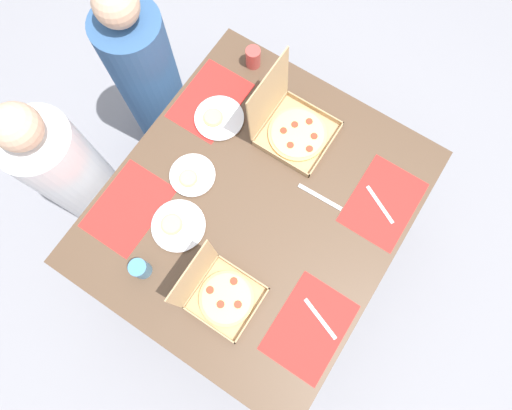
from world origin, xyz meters
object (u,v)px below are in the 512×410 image
object	(u,v)px
pizza_box_edge_far	(291,126)
plate_far_left	(192,176)
plate_far_right	(178,226)
diner_left_seat	(78,178)
plate_near_left	(219,118)
cup_red	(253,57)
cup_clear_left	(140,269)
diner_right_seat	(151,85)
pizza_box_center	(220,294)

from	to	relation	value
pizza_box_edge_far	plate_far_left	size ratio (longest dim) A/B	1.68
plate_far_right	diner_left_seat	xyz separation A→B (m)	(-0.05, 0.64, -0.25)
plate_near_left	diner_left_seat	xyz separation A→B (m)	(-0.55, 0.50, -0.25)
pizza_box_edge_far	diner_left_seat	size ratio (longest dim) A/B	0.29
plate_far_left	cup_red	world-z (taller)	cup_red
plate_far_left	cup_clear_left	bearing A→B (deg)	-171.15
plate_far_left	plate_far_right	bearing A→B (deg)	-159.73
plate_far_right	diner_right_seat	distance (m)	0.88
diner_left_seat	cup_red	bearing A→B (deg)	-28.03
plate_far_left	cup_clear_left	xyz separation A→B (m)	(-0.44, -0.07, 0.04)
plate_far_left	diner_left_seat	size ratio (longest dim) A/B	0.17
plate_far_right	cup_red	distance (m)	0.85
cup_clear_left	diner_right_seat	world-z (taller)	diner_right_seat
pizza_box_center	diner_right_seat	size ratio (longest dim) A/B	0.23
plate_near_left	pizza_box_edge_far	bearing A→B (deg)	-67.33
cup_red	diner_left_seat	size ratio (longest dim) A/B	0.08
diner_left_seat	diner_right_seat	bearing A→B (deg)	0.00
pizza_box_edge_far	diner_right_seat	distance (m)	0.85
pizza_box_center	diner_left_seat	distance (m)	0.99
cup_clear_left	cup_red	distance (m)	1.07
cup_red	diner_right_seat	distance (m)	0.61
plate_far_right	plate_near_left	size ratio (longest dim) A/B	1.01
plate_far_right	plate_near_left	world-z (taller)	same
plate_far_right	plate_near_left	distance (m)	0.52
plate_far_right	cup_red	bearing A→B (deg)	11.31
plate_far_left	cup_clear_left	world-z (taller)	cup_clear_left
cup_red	cup_clear_left	bearing A→B (deg)	-171.62
plate_far_left	plate_far_right	distance (m)	0.23
plate_far_left	plate_near_left	xyz separation A→B (m)	(0.29, 0.06, 0.00)
plate_near_left	diner_right_seat	world-z (taller)	diner_right_seat
plate_near_left	plate_far_right	bearing A→B (deg)	-164.62
plate_far_left	diner_left_seat	xyz separation A→B (m)	(-0.26, 0.56, -0.25)
pizza_box_edge_far	cup_red	world-z (taller)	pizza_box_edge_far
pizza_box_edge_far	plate_far_right	xyz separation A→B (m)	(-0.63, 0.16, -0.04)
plate_near_left	cup_red	world-z (taller)	cup_red
pizza_box_center	cup_red	xyz separation A→B (m)	(0.97, 0.47, 0.00)
pizza_box_center	pizza_box_edge_far	xyz separation A→B (m)	(0.77, 0.14, 0.01)
pizza_box_center	cup_red	bearing A→B (deg)	26.11
diner_right_seat	pizza_box_edge_far	bearing A→B (deg)	-85.10
plate_far_right	cup_clear_left	xyz separation A→B (m)	(-0.23, 0.01, 0.04)
plate_far_left	plate_near_left	size ratio (longest dim) A/B	0.89
diner_left_seat	diner_right_seat	size ratio (longest dim) A/B	0.97
pizza_box_center	cup_red	size ratio (longest dim) A/B	2.88
pizza_box_edge_far	diner_right_seat	bearing A→B (deg)	94.90
pizza_box_edge_far	diner_left_seat	xyz separation A→B (m)	(-0.68, 0.80, -0.30)
pizza_box_center	cup_clear_left	size ratio (longest dim) A/B	2.85
plate_far_right	diner_left_seat	distance (m)	0.69
cup_red	diner_left_seat	distance (m)	1.04
cup_clear_left	diner_left_seat	xyz separation A→B (m)	(0.18, 0.63, -0.29)
plate_far_left	diner_left_seat	bearing A→B (deg)	115.33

